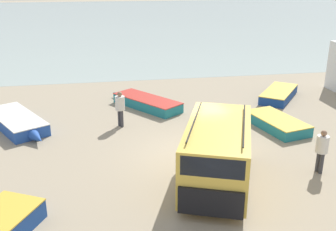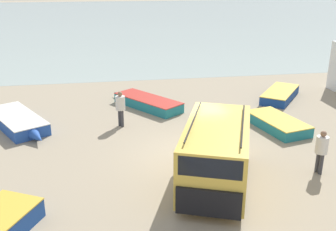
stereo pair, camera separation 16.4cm
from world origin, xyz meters
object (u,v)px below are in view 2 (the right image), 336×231
object	(u,v)px
fishing_rowboat_1	(146,102)
fisherman_0	(120,106)
parked_van	(216,153)
fisherman_1	(321,148)
fishing_rowboat_3	(18,122)
fishing_rowboat_2	(276,123)
fishing_rowboat_4	(281,94)

from	to	relation	value
fishing_rowboat_1	fisherman_0	xyz separation A→B (m)	(-1.49, -2.69, 0.76)
fisherman_0	fishing_rowboat_1	bearing A→B (deg)	25.66
parked_van	fisherman_0	xyz separation A→B (m)	(-2.92, 6.07, -0.18)
parked_van	fisherman_0	bearing A→B (deg)	-133.39
parked_van	fishing_rowboat_1	distance (m)	8.92
fisherman_1	parked_van	bearing A→B (deg)	169.44
fishing_rowboat_1	fisherman_1	xyz separation A→B (m)	(5.40, -8.54, 0.72)
fishing_rowboat_3	fisherman_0	xyz separation A→B (m)	(4.82, -0.66, 0.75)
fishing_rowboat_2	fisherman_1	size ratio (longest dim) A/B	2.42
fishing_rowboat_4	fisherman_1	xyz separation A→B (m)	(-2.51, -8.78, 0.73)
fishing_rowboat_2	fishing_rowboat_3	distance (m)	12.19
fishing_rowboat_2	fisherman_1	world-z (taller)	fisherman_1
fishing_rowboat_1	fishing_rowboat_3	world-z (taller)	fishing_rowboat_3
parked_van	fishing_rowboat_4	world-z (taller)	parked_van
parked_van	fisherman_1	size ratio (longest dim) A/B	3.09
parked_van	fishing_rowboat_1	world-z (taller)	parked_van
fishing_rowboat_3	fishing_rowboat_1	bearing A→B (deg)	78.19
fishing_rowboat_2	fisherman_0	distance (m)	7.37
fishing_rowboat_4	parked_van	bearing A→B (deg)	-177.35
parked_van	fishing_rowboat_4	size ratio (longest dim) A/B	1.28
parked_van	fisherman_1	bearing A→B (deg)	114.08
fishing_rowboat_1	fishing_rowboat_2	bearing A→B (deg)	-162.23
fishing_rowboat_2	fishing_rowboat_4	size ratio (longest dim) A/B	1.00
parked_van	fisherman_1	xyz separation A→B (m)	(3.97, 0.22, -0.22)
fishing_rowboat_2	fishing_rowboat_4	xyz separation A→B (m)	(2.19, 4.31, 0.01)
fishing_rowboat_3	fisherman_1	bearing A→B (deg)	31.27
parked_van	fishing_rowboat_3	world-z (taller)	parked_van
fishing_rowboat_1	parked_van	bearing A→B (deg)	152.46
fishing_rowboat_3	fisherman_1	world-z (taller)	fisherman_1
fisherman_0	fishing_rowboat_4	bearing A→B (deg)	-18.02
fishing_rowboat_4	fisherman_1	bearing A→B (deg)	-157.54
fisherman_1	fishing_rowboat_3	bearing A→B (deg)	137.23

